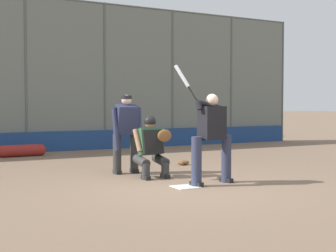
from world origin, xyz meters
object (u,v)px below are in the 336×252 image
Objects in this scene: spare_bat_by_padding at (138,151)px; umpire_home at (126,132)px; catcher_behind_plate at (152,146)px; equipment_bag_dugout_side at (21,151)px; fielding_glove_on_dirt at (183,163)px; batter_at_plate at (211,135)px.

umpire_home is at bearing -30.14° from spare_bat_by_padding.
umpire_home reaches higher than catcher_behind_plate.
umpire_home is 4.61m from spare_bat_by_padding.
catcher_behind_plate is 0.89× the size of equipment_bag_dugout_side.
fielding_glove_on_dirt is at bearing -7.78° from spare_bat_by_padding.
spare_bat_by_padding is 3.36m from fielding_glove_on_dirt.
catcher_behind_plate is 2.20m from fielding_glove_on_dirt.
spare_bat_by_padding is at bearing 173.20° from equipment_bag_dugout_side.
fielding_glove_on_dirt is (-1.55, -1.45, -0.59)m from catcher_behind_plate.
spare_bat_by_padding is (-1.20, -6.01, -0.88)m from batter_at_plate.
catcher_behind_plate reaches higher than fielding_glove_on_dirt.
catcher_behind_plate is 0.84m from umpire_home.
batter_at_plate reaches higher than fielding_glove_on_dirt.
catcher_behind_plate reaches higher than spare_bat_by_padding.
equipment_bag_dugout_side is at bearing -72.59° from catcher_behind_plate.
batter_at_plate reaches higher than equipment_bag_dugout_side.
equipment_bag_dugout_side is (3.45, -0.41, 0.14)m from spare_bat_by_padding.
fielding_glove_on_dirt is 0.22× the size of equipment_bag_dugout_side.
batter_at_plate is at bearing -14.27° from spare_bat_by_padding.
batter_at_plate is at bearing 115.23° from umpire_home.
spare_bat_by_padding is 3.47m from equipment_bag_dugout_side.
catcher_behind_plate is at bearing 42.97° from fielding_glove_on_dirt.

